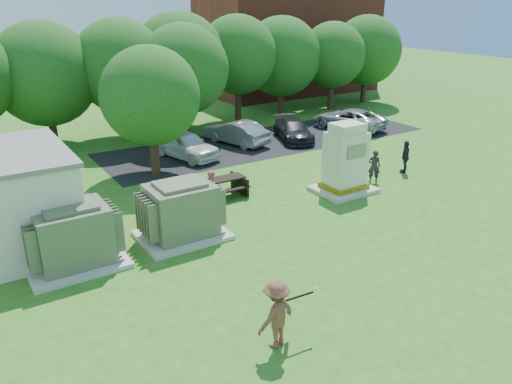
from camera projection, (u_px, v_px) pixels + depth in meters
ground at (324, 269)px, 15.72m from camera, size 120.00×120.00×0.00m
brick_building at (288, 46)px, 44.48m from camera, size 15.00×8.00×8.00m
parking_strip at (270, 141)px, 29.83m from camera, size 20.00×6.00×0.01m
transformer_left at (73, 237)px, 15.66m from camera, size 3.00×2.40×2.07m
transformer_right at (181, 212)px, 17.51m from camera, size 3.00×2.40×2.07m
generator_cabinet at (345, 162)px, 21.59m from camera, size 2.51×2.06×3.06m
picnic_table at (223, 185)px, 21.30m from camera, size 1.94×1.45×0.83m
batter at (276, 314)px, 11.98m from camera, size 1.28×0.92×1.79m
person_by_generator at (374, 167)px, 22.84m from camera, size 0.66×0.65×1.54m
person_at_picnic at (213, 189)px, 20.10m from camera, size 0.82×0.66×1.58m
person_walking_right at (405, 157)px, 24.15m from camera, size 0.91×0.96×1.59m
car_white at (185, 145)px, 26.47m from camera, size 2.75×4.50×1.43m
car_silver_a at (236, 132)px, 28.99m from camera, size 2.49×4.38×1.37m
car_dark at (293, 130)px, 29.82m from camera, size 3.04×4.50×1.21m
car_silver_b at (349, 119)px, 32.24m from camera, size 3.44×5.25×1.34m
batting_equipment at (298, 297)px, 12.16m from camera, size 1.16×0.14×0.14m
tree_row at (150, 67)px, 29.63m from camera, size 41.30×13.30×7.30m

